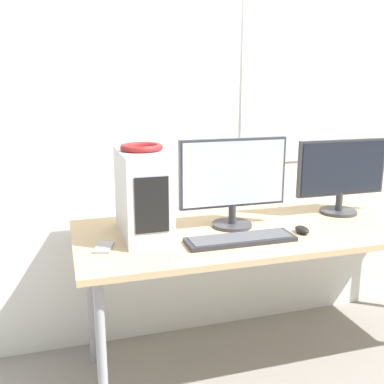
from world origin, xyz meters
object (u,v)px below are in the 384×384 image
object	(u,v)px
pc_tower	(143,194)
headphones	(141,147)
cell_phone	(104,247)
monitor_right_near	(342,173)
monitor_main	(233,179)
keyboard	(240,239)
mouse	(302,230)

from	to	relation	value
pc_tower	headphones	bearing A→B (deg)	90.00
pc_tower	cell_phone	distance (m)	0.30
cell_phone	pc_tower	bearing A→B (deg)	48.65
pc_tower	monitor_right_near	world-z (taller)	monitor_right_near
headphones	monitor_right_near	world-z (taller)	headphones
headphones	monitor_main	bearing A→B (deg)	0.12
monitor_right_near	cell_phone	world-z (taller)	monitor_right_near
headphones	keyboard	bearing A→B (deg)	-28.45
monitor_main	cell_phone	size ratio (longest dim) A/B	3.68
pc_tower	mouse	xyz separation A→B (m)	(0.71, -0.19, -0.18)
keyboard	mouse	bearing A→B (deg)	4.38
monitor_main	cell_phone	distance (m)	0.68
mouse	cell_phone	distance (m)	0.90
pc_tower	monitor_right_near	distance (m)	1.07
mouse	pc_tower	bearing A→B (deg)	165.28
keyboard	cell_phone	distance (m)	0.59
monitor_main	cell_phone	world-z (taller)	monitor_main
cell_phone	headphones	bearing A→B (deg)	48.83
monitor_main	monitor_right_near	size ratio (longest dim) A/B	1.04
mouse	keyboard	bearing A→B (deg)	-175.62
headphones	keyboard	world-z (taller)	headphones
monitor_main	keyboard	world-z (taller)	monitor_main
keyboard	mouse	world-z (taller)	mouse
cell_phone	keyboard	bearing A→B (deg)	7.86
monitor_right_near	mouse	world-z (taller)	monitor_right_near
headphones	monitor_right_near	distance (m)	1.08
mouse	monitor_right_near	bearing A→B (deg)	33.76
pc_tower	cell_phone	size ratio (longest dim) A/B	2.86
monitor_right_near	keyboard	size ratio (longest dim) A/B	1.04
headphones	cell_phone	distance (m)	0.46
monitor_main	mouse	size ratio (longest dim) A/B	5.80
pc_tower	keyboard	distance (m)	0.48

